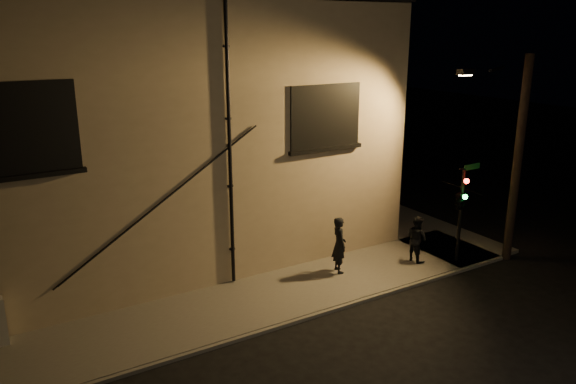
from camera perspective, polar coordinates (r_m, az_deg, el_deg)
ground at (r=16.35m, az=4.91°, el=-11.79°), size 90.00×90.00×0.00m
sidewalk at (r=20.24m, az=0.38°, el=-5.80°), size 21.00×16.00×0.12m
building at (r=21.56m, az=-15.91°, el=6.97°), size 16.20×12.23×8.80m
pedestrian_a at (r=18.03m, az=5.22°, el=-5.36°), size 0.60×0.76×1.85m
pedestrian_b at (r=19.34m, az=12.93°, el=-4.62°), size 0.62×0.78×1.57m
traffic_signal at (r=19.03m, az=17.10°, el=-0.72°), size 1.22×1.94×3.31m
streetlamp_pole at (r=19.91m, az=22.02°, el=3.58°), size 2.02×1.38×6.92m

